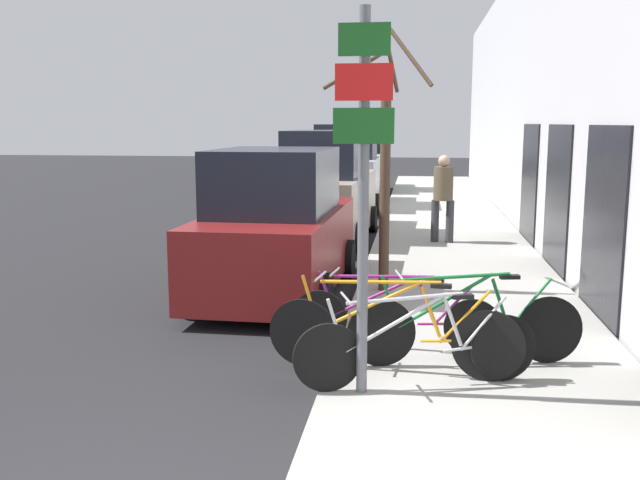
# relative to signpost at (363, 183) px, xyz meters

# --- Properties ---
(ground_plane) EXTENTS (80.00, 80.00, 0.00)m
(ground_plane) POSITION_rel_signpost_xyz_m (-1.40, 8.50, -2.10)
(ground_plane) COLOR black
(sidewalk_curb) EXTENTS (3.20, 32.00, 0.15)m
(sidewalk_curb) POSITION_rel_signpost_xyz_m (1.20, 11.30, -2.02)
(sidewalk_curb) COLOR #9E9B93
(sidewalk_curb) RESTS_ON ground
(building_facade) EXTENTS (0.23, 32.00, 6.50)m
(building_facade) POSITION_rel_signpost_xyz_m (2.95, 11.20, 1.13)
(building_facade) COLOR #BCBCC1
(building_facade) RESTS_ON ground
(signpost) EXTENTS (0.53, 0.12, 3.46)m
(signpost) POSITION_rel_signpost_xyz_m (0.00, 0.00, 0.00)
(signpost) COLOR #595B60
(signpost) RESTS_ON sidewalk_curb
(bicycle_0) EXTENTS (2.28, 0.79, 0.90)m
(bicycle_0) POSITION_rel_signpost_xyz_m (0.51, 0.23, -1.56)
(bicycle_0) COLOR black
(bicycle_0) RESTS_ON sidewalk_curb
(bicycle_1) EXTENTS (2.54, 0.45, 0.97)m
(bicycle_1) POSITION_rel_signpost_xyz_m (0.27, 0.55, -1.54)
(bicycle_1) COLOR black
(bicycle_1) RESTS_ON sidewalk_curb
(bicycle_2) EXTENTS (2.41, 0.60, 0.97)m
(bicycle_2) POSITION_rel_signpost_xyz_m (1.00, 0.92, -1.54)
(bicycle_2) COLOR black
(bicycle_2) RESTS_ON sidewalk_curb
(bicycle_3) EXTENTS (2.30, 0.44, 0.86)m
(bicycle_3) POSITION_rel_signpost_xyz_m (0.26, 1.28, -1.57)
(bicycle_3) COLOR black
(bicycle_3) RESTS_ON sidewalk_curb
(parked_car_0) EXTENTS (2.13, 4.43, 2.24)m
(parked_car_0) POSITION_rel_signpost_xyz_m (-1.62, 4.20, -1.09)
(parked_car_0) COLOR maroon
(parked_car_0) RESTS_ON ground
(parked_car_1) EXTENTS (2.07, 4.77, 2.45)m
(parked_car_1) POSITION_rel_signpost_xyz_m (-1.51, 9.37, -1.00)
(parked_car_1) COLOR gray
(parked_car_1) RESTS_ON ground
(parked_car_2) EXTENTS (2.09, 4.52, 2.57)m
(parked_car_2) POSITION_rel_signpost_xyz_m (-1.64, 15.30, -0.94)
(parked_car_2) COLOR #B2B7BC
(parked_car_2) RESTS_ON ground
(parked_car_3) EXTENTS (2.11, 4.29, 2.47)m
(parked_car_3) POSITION_rel_signpost_xyz_m (-1.52, 20.53, -0.99)
(parked_car_3) COLOR #144728
(parked_car_3) RESTS_ON ground
(pedestrian_near) EXTENTS (0.47, 0.40, 1.81)m
(pedestrian_near) POSITION_rel_signpost_xyz_m (1.02, 8.64, -0.90)
(pedestrian_near) COLOR #333338
(pedestrian_near) RESTS_ON sidewalk_curb
(street_tree) EXTENTS (1.61, 1.64, 3.85)m
(street_tree) POSITION_rel_signpost_xyz_m (0.01, 4.17, -0.17)
(street_tree) COLOR #4C3828
(street_tree) RESTS_ON sidewalk_curb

